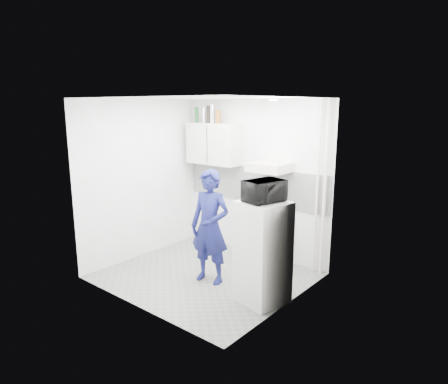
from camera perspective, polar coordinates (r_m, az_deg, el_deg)
The scene contains 22 objects.
floor at distance 6.14m, azimuth -2.69°, elevation -11.80°, with size 2.80×2.80×0.00m, color slate.
ceiling at distance 5.60m, azimuth -2.96°, elevation 13.27°, with size 2.80×2.80×0.00m, color white.
wall_back at distance 6.68m, azimuth 4.42°, elevation 1.91°, with size 2.80×2.80×0.00m, color white.
wall_left at distance 6.73m, azimuth -11.67°, elevation 1.76°, with size 2.60×2.60×0.00m, color white.
wall_right at distance 4.92m, azimuth 9.34°, elevation -2.06°, with size 2.60×2.60×0.00m, color white.
person at distance 5.67m, azimuth -2.02°, elevation -4.99°, with size 0.60×0.39×1.64m, color #14174E.
stove at distance 6.48m, azimuth 6.19°, elevation -6.77°, with size 0.49×0.49×0.79m, color beige.
fridge at distance 5.17m, azimuth 5.57°, elevation -8.59°, with size 0.55×0.55×1.33m, color silver.
stove_top at distance 6.35m, azimuth 6.28°, elevation -3.27°, with size 0.47×0.47×0.03m, color black.
saucepan at distance 6.32m, azimuth 7.19°, elevation -2.79°, with size 0.17×0.17×0.10m, color silver.
microwave at distance 4.94m, azimuth 5.76°, elevation 0.14°, with size 0.33×0.49×0.27m, color black.
bottle_a at distance 7.17m, azimuth -3.92°, elevation 10.95°, with size 0.06×0.06×0.27m, color #144C1E.
bottle_b at distance 7.05m, azimuth -2.92°, elevation 10.91°, with size 0.07×0.07×0.26m, color silver.
bottle_c at distance 6.98m, azimuth -2.23°, elevation 11.03°, with size 0.07×0.07×0.29m, color black.
bottle_d at distance 6.92m, azimuth -1.70°, elevation 11.11°, with size 0.07×0.07×0.32m, color #B2B7BC.
canister_a at distance 6.84m, azimuth -0.84°, elevation 10.72°, with size 0.09×0.09×0.22m, color brown.
upper_cabinet at distance 6.93m, azimuth -1.46°, elevation 6.91°, with size 1.00×0.35×0.70m, color silver.
range_hood at distance 6.19m, azimuth 6.53°, elevation 3.55°, with size 0.60×0.50×0.14m, color beige.
backsplash at distance 6.69m, azimuth 4.33°, elevation 1.05°, with size 2.74×0.03×0.60m, color white.
pipe_a at distance 5.97m, azimuth 14.20°, elevation 0.30°, with size 0.05×0.05×2.60m, color beige.
pipe_b at distance 6.03m, azimuth 13.17°, elevation 0.45°, with size 0.04×0.04×2.60m, color beige.
ceiling_spot_fixture at distance 5.14m, azimuth 7.06°, elevation 12.94°, with size 0.10×0.10×0.02m, color white.
Camera 1 is at (3.78, -4.13, 2.52)m, focal length 32.00 mm.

